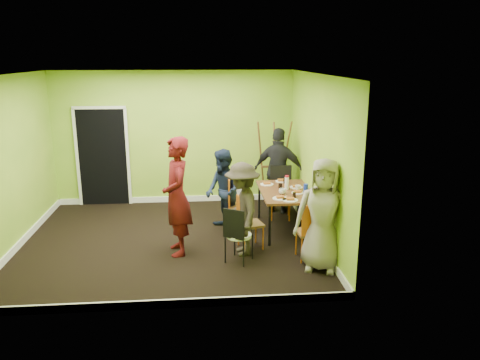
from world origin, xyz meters
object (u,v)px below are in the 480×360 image
object	(u,v)px
blue_bottle	(306,190)
chair_back_end	(281,181)
person_standing	(177,196)
person_front_end	(323,215)
chair_front_end	(311,229)
dining_table	(286,193)
chair_bentwood	(237,233)
person_left_near	(242,209)
chair_left_near	(246,220)
thermos	(287,183)
easel	(273,165)
chair_left_far	(236,201)
person_left_far	(223,191)
person_back_end	(279,171)
orange_bottle	(285,186)

from	to	relation	value
blue_bottle	chair_back_end	bearing A→B (deg)	100.53
person_standing	person_front_end	size ratio (longest dim) A/B	1.12
chair_front_end	blue_bottle	size ratio (longest dim) A/B	4.24
chair_back_end	person_front_end	xyz separation A→B (m)	(0.20, -2.43, 0.13)
dining_table	chair_back_end	size ratio (longest dim) A/B	1.48
chair_bentwood	person_front_end	bearing A→B (deg)	17.44
blue_bottle	person_left_near	xyz separation A→B (m)	(-1.14, -0.59, -0.11)
chair_left_near	person_standing	xyz separation A→B (m)	(-1.11, -0.08, 0.45)
dining_table	thermos	xyz separation A→B (m)	(0.02, 0.08, 0.17)
easel	person_front_end	bearing A→B (deg)	-85.23
chair_left_far	chair_front_end	distance (m)	1.74
easel	person_standing	bearing A→B (deg)	-129.61
chair_bentwood	blue_bottle	size ratio (longest dim) A/B	4.02
chair_left_near	person_left_near	xyz separation A→B (m)	(-0.09, -0.21, 0.25)
thermos	person_left_near	xyz separation A→B (m)	(-0.90, -1.05, -0.11)
chair_left_far	easel	size ratio (longest dim) A/B	0.55
chair_left_near	chair_front_end	xyz separation A→B (m)	(0.94, -0.56, 0.03)
dining_table	person_left_far	size ratio (longest dim) A/B	1.00
dining_table	chair_bentwood	bearing A→B (deg)	-127.02
blue_bottle	chair_bentwood	bearing A→B (deg)	-143.69
dining_table	person_left_far	bearing A→B (deg)	177.00
thermos	person_left_near	bearing A→B (deg)	-130.51
chair_left_near	person_standing	size ratio (longest dim) A/B	0.47
person_back_end	person_left_near	bearing A→B (deg)	87.73
chair_left_far	chair_bentwood	size ratio (longest dim) A/B	1.12
dining_table	person_standing	size ratio (longest dim) A/B	0.79
person_left_near	person_back_end	xyz separation A→B (m)	(0.91, 1.99, 0.11)
orange_bottle	person_standing	distance (m)	2.15
person_front_end	person_left_far	bearing A→B (deg)	149.93
chair_left_far	easel	xyz separation A→B (m)	(0.89, 1.38, 0.34)
blue_bottle	orange_bottle	xyz separation A→B (m)	(-0.26, 0.53, -0.07)
dining_table	chair_left_near	bearing A→B (deg)	-135.75
chair_front_end	person_standing	size ratio (longest dim) A/B	0.49
dining_table	person_back_end	xyz separation A→B (m)	(0.04, 1.02, 0.16)
chair_left_near	person_front_end	size ratio (longest dim) A/B	0.53
blue_bottle	person_left_near	bearing A→B (deg)	-152.76
chair_back_end	chair_bentwood	bearing A→B (deg)	72.09
chair_bentwood	person_left_far	distance (m)	1.39
chair_left_far	chair_front_end	world-z (taller)	chair_left_far
chair_left_near	chair_bentwood	world-z (taller)	chair_left_near
dining_table	orange_bottle	bearing A→B (deg)	87.24
chair_left_far	person_back_end	bearing A→B (deg)	140.55
chair_bentwood	person_standing	bearing A→B (deg)	-175.31
blue_bottle	person_standing	world-z (taller)	person_standing
person_left_near	thermos	bearing A→B (deg)	134.36
easel	person_front_end	distance (m)	3.06
chair_back_end	person_back_end	xyz separation A→B (m)	(-0.01, 0.20, 0.15)
chair_front_end	person_front_end	world-z (taller)	person_front_end
chair_left_near	dining_table	bearing A→B (deg)	118.90
dining_table	chair_bentwood	size ratio (longest dim) A/B	1.69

